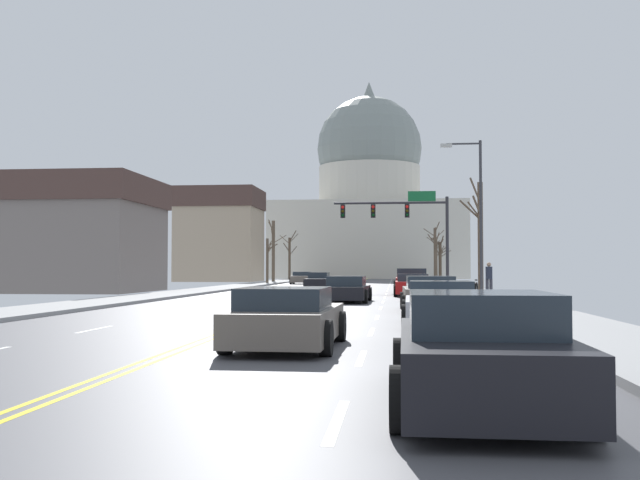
% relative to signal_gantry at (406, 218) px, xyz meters
% --- Properties ---
extents(ground, '(20.00, 180.00, 0.20)m').
position_rel_signal_gantry_xyz_m(ground, '(-4.77, -13.97, -4.95)').
color(ground, '#4C4C51').
extents(signal_gantry, '(7.91, 0.41, 6.71)m').
position_rel_signal_gantry_xyz_m(signal_gantry, '(0.00, 0.00, 0.00)').
color(signal_gantry, '#28282D').
rests_on(signal_gantry, ground).
extents(street_lamp_right, '(1.99, 0.24, 7.62)m').
position_rel_signal_gantry_xyz_m(street_lamp_right, '(3.18, -14.76, -0.34)').
color(street_lamp_right, '#333338').
rests_on(street_lamp_right, ground).
extents(capitol_building, '(28.65, 21.52, 30.57)m').
position_rel_signal_gantry_xyz_m(capitol_building, '(-4.77, 62.61, 6.51)').
color(capitol_building, beige).
rests_on(capitol_building, ground).
extents(pickup_truck_near_00, '(2.28, 5.38, 1.52)m').
position_rel_signal_gantry_xyz_m(pickup_truck_near_00, '(0.30, -4.29, -4.28)').
color(pickup_truck_near_00, maroon).
rests_on(pickup_truck_near_00, ground).
extents(sedan_near_01, '(2.09, 4.21, 1.23)m').
position_rel_signal_gantry_xyz_m(sedan_near_01, '(0.23, -10.02, -4.39)').
color(sedan_near_01, '#B71414').
rests_on(sedan_near_01, ground).
extents(sedan_near_02, '(2.13, 4.67, 1.19)m').
position_rel_signal_gantry_xyz_m(sedan_near_02, '(-2.88, -17.44, -4.41)').
color(sedan_near_02, black).
rests_on(sedan_near_02, ground).
extents(sedan_near_03, '(2.12, 4.55, 1.27)m').
position_rel_signal_gantry_xyz_m(sedan_near_03, '(0.54, -24.14, -4.37)').
color(sedan_near_03, '#6B6056').
rests_on(sedan_near_03, ground).
extents(sedan_near_04, '(2.11, 4.53, 1.21)m').
position_rel_signal_gantry_xyz_m(sedan_near_04, '(0.51, -30.85, -4.41)').
color(sedan_near_04, silver).
rests_on(sedan_near_04, ground).
extents(sedan_near_05, '(2.09, 4.29, 1.18)m').
position_rel_signal_gantry_xyz_m(sedan_near_05, '(-2.78, -36.64, -4.41)').
color(sedan_near_05, '#6B6056').
rests_on(sedan_near_05, ground).
extents(sedan_near_06, '(1.97, 4.41, 1.29)m').
position_rel_signal_gantry_xyz_m(sedan_near_06, '(0.25, -42.46, -4.37)').
color(sedan_near_06, black).
rests_on(sedan_near_06, ground).
extents(sedan_oncoming_00, '(1.98, 4.34, 1.20)m').
position_rel_signal_gantry_xyz_m(sedan_oncoming_00, '(-6.76, 6.59, -4.41)').
color(sedan_oncoming_00, black).
rests_on(sedan_oncoming_00, ground).
extents(sedan_oncoming_01, '(2.22, 4.32, 1.18)m').
position_rel_signal_gantry_xyz_m(sedan_oncoming_01, '(-9.74, 19.53, -4.41)').
color(sedan_oncoming_01, '#6B6056').
rests_on(sedan_oncoming_01, ground).
extents(flank_building_00, '(9.20, 8.62, 10.64)m').
position_rel_signal_gantry_xyz_m(flank_building_00, '(-20.84, 31.79, 0.42)').
color(flank_building_00, tan).
rests_on(flank_building_00, ground).
extents(flank_building_01, '(10.97, 9.47, 7.41)m').
position_rel_signal_gantry_xyz_m(flank_building_01, '(-22.03, -4.91, -1.21)').
color(flank_building_01, slate).
rests_on(flank_building_01, ground).
extents(bare_tree_00, '(2.09, 2.46, 4.94)m').
position_rel_signal_gantry_xyz_m(bare_tree_00, '(4.19, 31.18, -2.49)').
color(bare_tree_00, '#4C3D2D').
rests_on(bare_tree_00, ground).
extents(bare_tree_01, '(1.13, 1.93, 4.44)m').
position_rel_signal_gantry_xyz_m(bare_tree_01, '(-12.81, 17.91, -2.55)').
color(bare_tree_01, brown).
rests_on(bare_tree_01, ground).
extents(bare_tree_02, '(1.51, 3.08, 6.46)m').
position_rel_signal_gantry_xyz_m(bare_tree_02, '(4.12, -8.09, -1.33)').
color(bare_tree_02, brown).
rests_on(bare_tree_02, ground).
extents(bare_tree_03, '(2.04, 2.05, 6.53)m').
position_rel_signal_gantry_xyz_m(bare_tree_03, '(-13.49, 25.07, -1.46)').
color(bare_tree_03, brown).
rests_on(bare_tree_03, ground).
extents(bare_tree_04, '(2.07, 2.64, 5.95)m').
position_rel_signal_gantry_xyz_m(bare_tree_04, '(3.18, 22.36, -1.85)').
color(bare_tree_04, brown).
rests_on(bare_tree_04, ground).
extents(bare_tree_05, '(2.50, 2.04, 5.94)m').
position_rel_signal_gantry_xyz_m(bare_tree_05, '(-13.53, 37.22, -2.00)').
color(bare_tree_05, brown).
rests_on(bare_tree_05, ground).
extents(bare_tree_06, '(2.65, 1.64, 5.49)m').
position_rel_signal_gantry_xyz_m(bare_tree_06, '(4.16, 38.08, -1.93)').
color(bare_tree_06, brown).
rests_on(bare_tree_06, ground).
extents(pedestrian_00, '(0.35, 0.34, 1.70)m').
position_rel_signal_gantry_xyz_m(pedestrian_00, '(3.99, -13.19, -3.89)').
color(pedestrian_00, '#33333D').
rests_on(pedestrian_00, ground).
extents(bicycle_parked, '(0.12, 1.77, 0.85)m').
position_rel_signal_gantry_xyz_m(bicycle_parked, '(3.43, -12.16, -4.49)').
color(bicycle_parked, black).
rests_on(bicycle_parked, ground).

